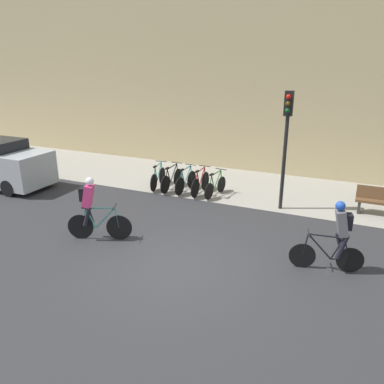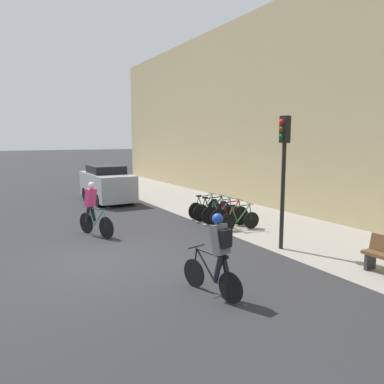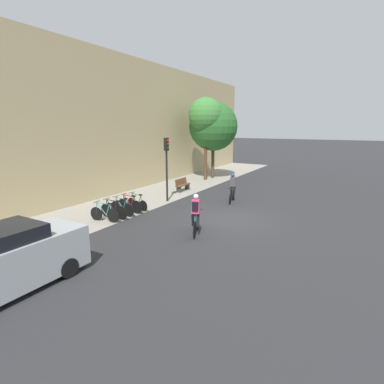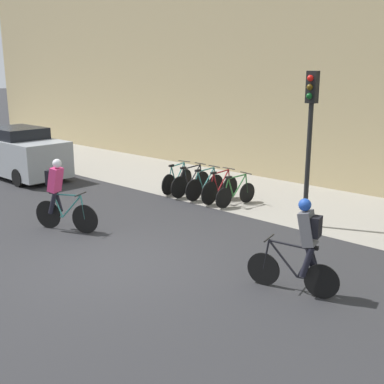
% 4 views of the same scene
% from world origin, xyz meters
% --- Properties ---
extents(ground, '(200.00, 200.00, 0.00)m').
position_xyz_m(ground, '(0.00, 0.00, 0.00)').
color(ground, '#2B2B2D').
extents(kerb_strip, '(44.00, 4.50, 0.01)m').
position_xyz_m(kerb_strip, '(0.00, 6.75, 0.00)').
color(kerb_strip, gray).
rests_on(kerb_strip, ground).
extents(building_facade, '(44.00, 0.60, 9.21)m').
position_xyz_m(building_facade, '(0.00, 9.30, 4.60)').
color(building_facade, tan).
rests_on(building_facade, ground).
extents(cyclist_pink, '(1.69, 0.73, 1.80)m').
position_xyz_m(cyclist_pink, '(-2.76, 0.46, 0.95)').
color(cyclist_pink, black).
rests_on(cyclist_pink, ground).
extents(cyclist_grey, '(1.67, 0.58, 1.75)m').
position_xyz_m(cyclist_grey, '(3.48, 1.39, 0.95)').
color(cyclist_grey, black).
rests_on(cyclist_grey, ground).
extents(parked_bike_0, '(0.46, 1.64, 0.97)m').
position_xyz_m(parked_bike_0, '(-3.34, 5.20, 0.40)').
color(parked_bike_0, black).
rests_on(parked_bike_0, ground).
extents(parked_bike_1, '(0.46, 1.75, 0.98)m').
position_xyz_m(parked_bike_1, '(-2.74, 5.20, 0.41)').
color(parked_bike_1, black).
rests_on(parked_bike_1, ground).
extents(parked_bike_2, '(0.46, 1.65, 0.97)m').
position_xyz_m(parked_bike_2, '(-2.14, 5.20, 0.40)').
color(parked_bike_2, black).
rests_on(parked_bike_2, ground).
extents(parked_bike_3, '(0.46, 1.67, 0.99)m').
position_xyz_m(parked_bike_3, '(-1.53, 5.20, 0.41)').
color(parked_bike_3, black).
rests_on(parked_bike_3, ground).
extents(parked_bike_4, '(0.46, 1.56, 0.94)m').
position_xyz_m(parked_bike_4, '(-0.93, 5.20, 0.38)').
color(parked_bike_4, black).
rests_on(parked_bike_4, ground).
extents(traffic_light_pole, '(0.26, 0.30, 3.86)m').
position_xyz_m(traffic_light_pole, '(1.53, 4.89, 2.66)').
color(traffic_light_pole, black).
rests_on(traffic_light_pole, ground).
extents(bench, '(1.42, 0.44, 0.89)m').
position_xyz_m(bench, '(4.53, 5.64, 0.46)').
color(bench, brown).
rests_on(bench, ground).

